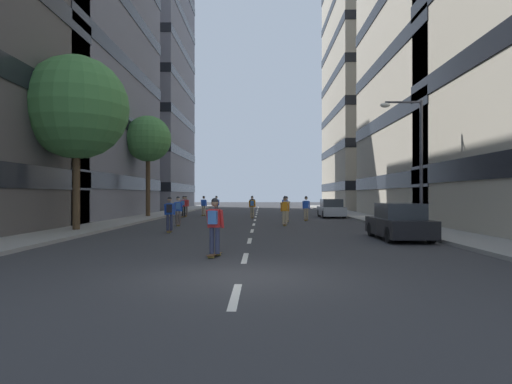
# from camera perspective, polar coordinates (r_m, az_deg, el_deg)

# --- Properties ---
(ground_plane) EXTENTS (155.54, 155.54, 0.00)m
(ground_plane) POSITION_cam_1_polar(r_m,az_deg,el_deg) (36.28, -0.07, -3.31)
(ground_plane) COLOR #333335
(sidewalk_left) EXTENTS (2.70, 71.29, 0.14)m
(sidewalk_left) POSITION_cam_1_polar(r_m,az_deg,el_deg) (40.59, -12.53, -2.89)
(sidewalk_left) COLOR gray
(sidewalk_left) RESTS_ON ground_plane
(sidewalk_right) EXTENTS (2.70, 71.29, 0.14)m
(sidewalk_right) POSITION_cam_1_polar(r_m,az_deg,el_deg) (40.38, 12.58, -2.91)
(sidewalk_right) COLOR gray
(sidewalk_right) RESTS_ON ground_plane
(lane_markings) EXTENTS (0.16, 62.20, 0.01)m
(lane_markings) POSITION_cam_1_polar(r_m,az_deg,el_deg) (38.36, -0.03, -3.15)
(lane_markings) COLOR silver
(lane_markings) RESTS_ON ground_plane
(building_left_mid) EXTENTS (16.58, 22.03, 28.26)m
(building_left_mid) POSITION_cam_1_polar(r_m,az_deg,el_deg) (42.40, -26.96, 16.62)
(building_left_mid) COLOR slate
(building_left_mid) RESTS_ON ground_plane
(building_left_far) EXTENTS (16.58, 18.88, 32.74)m
(building_left_far) POSITION_cam_1_polar(r_m,az_deg,el_deg) (66.25, -16.24, 12.38)
(building_left_far) COLOR slate
(building_left_far) RESTS_ON ground_plane
(building_right_mid) EXTENTS (16.58, 19.70, 33.78)m
(building_right_mid) POSITION_cam_1_polar(r_m,az_deg,el_deg) (42.87, 27.11, 20.32)
(building_right_mid) COLOR #BCB29E
(building_right_mid) RESTS_ON ground_plane
(building_right_far) EXTENTS (16.58, 20.23, 34.44)m
(building_right_far) POSITION_cam_1_polar(r_m,az_deg,el_deg) (66.17, 16.81, 13.15)
(building_right_far) COLOR #B2A893
(building_right_far) RESTS_ON ground_plane
(parked_car_near) EXTENTS (1.82, 4.40, 1.52)m
(parked_car_near) POSITION_cam_1_polar(r_m,az_deg,el_deg) (37.64, 9.50, -2.14)
(parked_car_near) COLOR #B2B7BF
(parked_car_near) RESTS_ON ground_plane
(parked_car_mid) EXTENTS (1.82, 4.40, 1.52)m
(parked_car_mid) POSITION_cam_1_polar(r_m,az_deg,el_deg) (19.77, 17.67, -3.74)
(parked_car_mid) COLOR black
(parked_car_mid) RESTS_ON ground_plane
(street_tree_near) EXTENTS (3.75, 3.75, 8.20)m
(street_tree_near) POSITION_cam_1_polar(r_m,az_deg,el_deg) (38.05, -13.51, 6.51)
(street_tree_near) COLOR #4C3823
(street_tree_near) RESTS_ON sidewalk_left
(street_tree_mid) EXTENTS (5.16, 5.16, 8.69)m
(street_tree_mid) POSITION_cam_1_polar(r_m,az_deg,el_deg) (24.63, -21.78, 9.88)
(street_tree_mid) COLOR #4C3823
(street_tree_mid) RESTS_ON sidewalk_left
(streetlamp_right) EXTENTS (2.13, 0.30, 6.50)m
(streetlamp_right) POSITION_cam_1_polar(r_m,az_deg,el_deg) (24.07, 19.35, 5.06)
(streetlamp_right) COLOR #3F3F44
(streetlamp_right) RESTS_ON sidewalk_right
(skater_0) EXTENTS (0.55, 0.92, 1.78)m
(skater_0) POSITION_cam_1_polar(r_m,az_deg,el_deg) (31.30, 3.87, -1.98)
(skater_0) COLOR brown
(skater_0) RESTS_ON ground_plane
(skater_1) EXTENTS (0.56, 0.92, 1.78)m
(skater_1) POSITION_cam_1_polar(r_m,az_deg,el_deg) (42.35, -5.03, -1.56)
(skater_1) COLOR brown
(skater_1) RESTS_ON ground_plane
(skater_2) EXTENTS (0.54, 0.91, 1.78)m
(skater_2) POSITION_cam_1_polar(r_m,az_deg,el_deg) (41.74, 3.68, -1.57)
(skater_2) COLOR brown
(skater_2) RESTS_ON ground_plane
(skater_3) EXTENTS (0.57, 0.92, 1.78)m
(skater_3) POSITION_cam_1_polar(r_m,az_deg,el_deg) (37.95, -9.17, -1.65)
(skater_3) COLOR brown
(skater_3) RESTS_ON ground_plane
(skater_4) EXTENTS (0.53, 0.90, 1.78)m
(skater_4) POSITION_cam_1_polar(r_m,az_deg,el_deg) (36.20, -0.49, -1.71)
(skater_4) COLOR brown
(skater_4) RESTS_ON ground_plane
(skater_5) EXTENTS (0.57, 0.92, 1.78)m
(skater_5) POSITION_cam_1_polar(r_m,az_deg,el_deg) (32.76, 6.36, -1.91)
(skater_5) COLOR brown
(skater_5) RESTS_ON ground_plane
(skater_6) EXTENTS (0.55, 0.92, 1.78)m
(skater_6) POSITION_cam_1_polar(r_m,az_deg,el_deg) (44.68, -0.47, -1.49)
(skater_6) COLOR brown
(skater_6) RESTS_ON ground_plane
(skater_7) EXTENTS (0.57, 0.92, 1.78)m
(skater_7) POSITION_cam_1_polar(r_m,az_deg,el_deg) (13.64, -5.29, -3.96)
(skater_7) COLOR brown
(skater_7) RESTS_ON ground_plane
(skater_8) EXTENTS (0.55, 0.92, 1.78)m
(skater_8) POSITION_cam_1_polar(r_m,az_deg,el_deg) (27.29, 3.68, -2.22)
(skater_8) COLOR brown
(skater_8) RESTS_ON ground_plane
(skater_9) EXTENTS (0.57, 0.92, 1.78)m
(skater_9) POSITION_cam_1_polar(r_m,az_deg,el_deg) (40.31, -6.64, -1.62)
(skater_9) COLOR brown
(skater_9) RESTS_ON ground_plane
(skater_10) EXTENTS (0.56, 0.92, 1.78)m
(skater_10) POSITION_cam_1_polar(r_m,az_deg,el_deg) (39.97, -8.88, -1.62)
(skater_10) COLOR brown
(skater_10) RESTS_ON ground_plane
(skater_11) EXTENTS (0.55, 0.92, 1.78)m
(skater_11) POSITION_cam_1_polar(r_m,az_deg,el_deg) (22.81, -10.90, -2.50)
(skater_11) COLOR brown
(skater_11) RESTS_ON ground_plane
(skater_12) EXTENTS (0.57, 0.92, 1.78)m
(skater_12) POSITION_cam_1_polar(r_m,az_deg,el_deg) (27.47, -9.84, -2.14)
(skater_12) COLOR brown
(skater_12) RESTS_ON ground_plane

